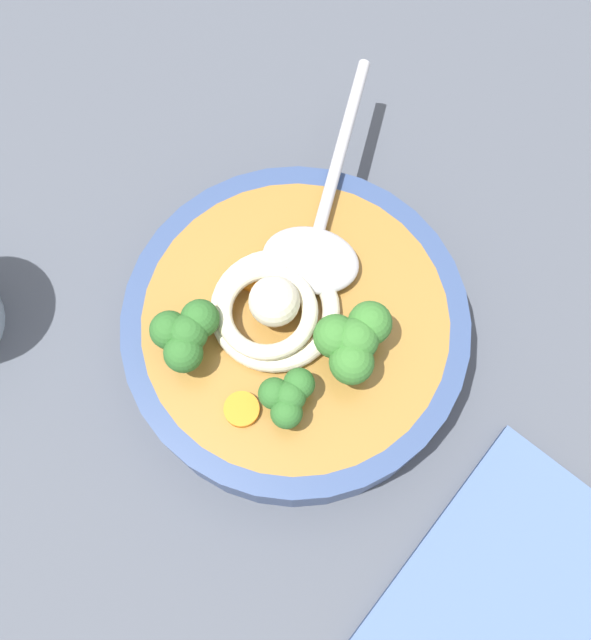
% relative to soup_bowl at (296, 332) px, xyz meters
% --- Properties ---
extents(table_slab, '(1.23, 1.23, 0.04)m').
position_rel_soup_bowl_xyz_m(table_slab, '(-0.02, 0.04, -0.05)').
color(table_slab, '#474C56').
rests_on(table_slab, ground).
extents(soup_bowl, '(0.21, 0.21, 0.05)m').
position_rel_soup_bowl_xyz_m(soup_bowl, '(0.00, 0.00, 0.00)').
color(soup_bowl, '#334775').
rests_on(soup_bowl, table_slab).
extents(noodle_pile, '(0.09, 0.08, 0.03)m').
position_rel_soup_bowl_xyz_m(noodle_pile, '(-0.00, -0.01, 0.03)').
color(noodle_pile, beige).
rests_on(noodle_pile, soup_bowl).
extents(soup_spoon, '(0.17, 0.06, 0.02)m').
position_rel_soup_bowl_xyz_m(soup_spoon, '(-0.05, 0.00, 0.03)').
color(soup_spoon, '#B7B7BC').
rests_on(soup_spoon, soup_bowl).
extents(broccoli_floret_beside_chili, '(0.04, 0.03, 0.03)m').
position_rel_soup_bowl_xyz_m(broccoli_floret_beside_chili, '(0.05, 0.01, 0.04)').
color(broccoli_floret_beside_chili, '#7A9E60').
rests_on(broccoli_floret_beside_chili, soup_bowl).
extents(broccoli_floret_center, '(0.04, 0.04, 0.04)m').
position_rel_soup_bowl_xyz_m(broccoli_floret_center, '(0.03, -0.06, 0.04)').
color(broccoli_floret_center, '#7A9E60').
rests_on(broccoli_floret_center, soup_bowl).
extents(broccoli_floret_right, '(0.05, 0.04, 0.04)m').
position_rel_soup_bowl_xyz_m(broccoli_floret_right, '(0.01, 0.04, 0.05)').
color(broccoli_floret_right, '#7A9E60').
rests_on(broccoli_floret_right, soup_bowl).
extents(carrot_slice_beside_noodles, '(0.02, 0.02, 0.01)m').
position_rel_soup_bowl_xyz_m(carrot_slice_beside_noodles, '(-0.02, -0.03, 0.03)').
color(carrot_slice_beside_noodles, orange).
rests_on(carrot_slice_beside_noodles, soup_bowl).
extents(carrot_slice_front, '(0.02, 0.02, 0.01)m').
position_rel_soup_bowl_xyz_m(carrot_slice_front, '(0.06, -0.02, 0.03)').
color(carrot_slice_front, orange).
rests_on(carrot_slice_front, soup_bowl).
extents(folded_napkin, '(0.21, 0.20, 0.01)m').
position_rel_soup_bowl_xyz_m(folded_napkin, '(0.13, 0.16, -0.02)').
color(folded_napkin, '#4C6693').
rests_on(folded_napkin, table_slab).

